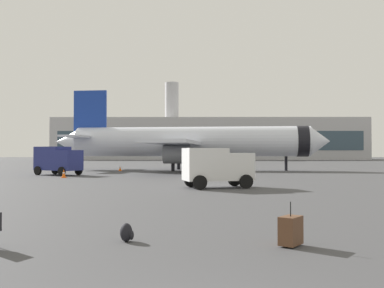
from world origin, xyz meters
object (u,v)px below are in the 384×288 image
(airplane_at_gate, at_px, (189,142))
(safety_cone_mid, at_px, (212,173))
(traveller_backpack, at_px, (127,233))
(rolling_suitcase, at_px, (291,230))
(service_truck, at_px, (58,159))
(cargo_van, at_px, (217,166))
(safety_cone_near, at_px, (120,168))
(safety_cone_far, at_px, (64,174))

(airplane_at_gate, bearing_deg, safety_cone_mid, -80.85)
(traveller_backpack, bearing_deg, airplane_at_gate, 88.61)
(airplane_at_gate, relative_size, rolling_suitcase, 32.52)
(airplane_at_gate, distance_m, service_truck, 17.89)
(cargo_van, relative_size, traveller_backpack, 9.95)
(service_truck, relative_size, safety_cone_mid, 7.44)
(service_truck, distance_m, rolling_suitcase, 37.38)
(airplane_at_gate, height_order, safety_cone_near, airplane_at_gate)
(safety_cone_mid, bearing_deg, airplane_at_gate, 99.15)
(safety_cone_mid, bearing_deg, rolling_suitcase, -88.69)
(airplane_at_gate, height_order, rolling_suitcase, airplane_at_gate)
(safety_cone_far, distance_m, rolling_suitcase, 32.20)
(safety_cone_near, xyz_separation_m, rolling_suitcase, (11.69, -43.51, 0.09))
(cargo_van, distance_m, safety_cone_near, 28.01)
(safety_cone_near, xyz_separation_m, safety_cone_far, (-2.62, -14.66, 0.08))
(safety_cone_mid, distance_m, safety_cone_far, 13.74)
(safety_cone_near, height_order, safety_cone_far, safety_cone_far)
(airplane_at_gate, bearing_deg, service_truck, -138.41)
(safety_cone_near, relative_size, safety_cone_mid, 0.87)
(safety_cone_near, bearing_deg, airplane_at_gate, 12.30)
(airplane_at_gate, height_order, traveller_backpack, airplane_at_gate)
(service_truck, height_order, safety_cone_far, service_truck)
(rolling_suitcase, bearing_deg, service_truck, 115.97)
(traveller_backpack, bearing_deg, rolling_suitcase, -7.33)
(safety_cone_far, bearing_deg, airplane_at_gate, 55.79)
(rolling_suitcase, bearing_deg, traveller_backpack, 172.67)
(service_truck, relative_size, rolling_suitcase, 4.79)
(airplane_at_gate, height_order, cargo_van, airplane_at_gate)
(airplane_at_gate, height_order, service_truck, airplane_at_gate)
(cargo_van, height_order, safety_cone_near, cargo_van)
(safety_cone_near, height_order, safety_cone_mid, safety_cone_mid)
(service_truck, bearing_deg, safety_cone_mid, -10.46)
(cargo_van, height_order, safety_cone_mid, cargo_van)
(cargo_van, distance_m, safety_cone_far, 17.47)
(safety_cone_near, xyz_separation_m, traveller_backpack, (7.54, -42.97, -0.07))
(safety_cone_far, relative_size, traveller_backpack, 1.62)
(safety_cone_mid, distance_m, traveller_backpack, 30.36)
(cargo_van, height_order, rolling_suitcase, cargo_van)
(rolling_suitcase, bearing_deg, safety_cone_near, 105.04)
(service_truck, distance_m, safety_cone_near, 11.04)
(safety_cone_mid, relative_size, rolling_suitcase, 0.64)
(service_truck, distance_m, traveller_backpack, 35.26)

